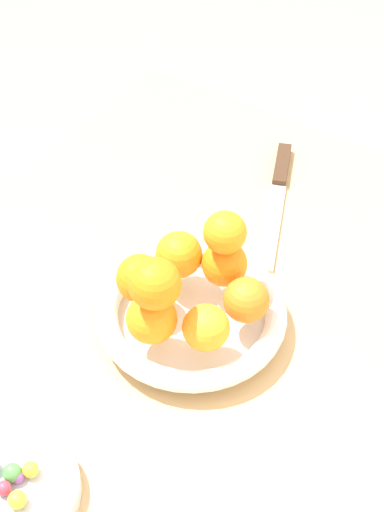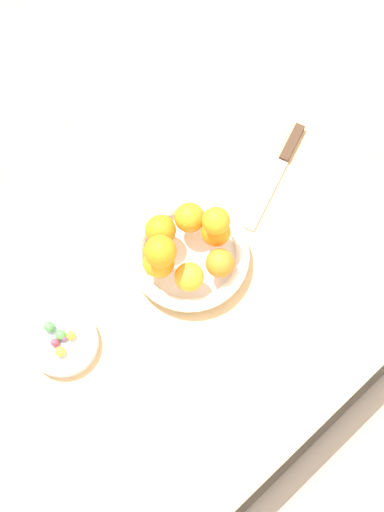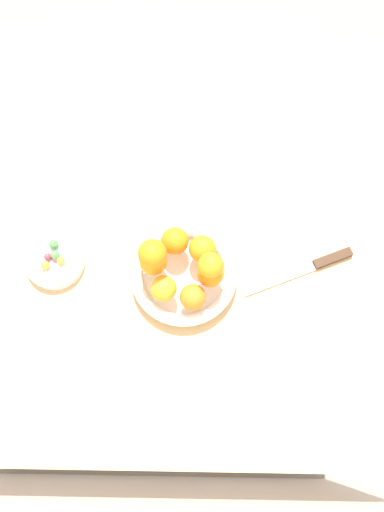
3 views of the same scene
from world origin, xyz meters
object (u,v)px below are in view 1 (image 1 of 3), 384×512
object	(u,v)px
orange_0	(206,328)
knife	(277,193)
orange_2	(225,264)
candy_ball_1	(4,488)
candy_dish	(18,490)
dining_table	(155,430)
orange_1	(246,300)
orange_3	(179,255)
candy_ball_2	(17,500)
orange_4	(141,279)
candy_ball_5	(12,473)
candy_ball_0	(30,470)
fruit_bowl	(192,315)
orange_7	(155,284)
candy_ball_4	(17,477)
orange_6	(222,231)
orange_5	(152,319)

from	to	relation	value
orange_0	knife	xyz separation A→B (m)	(-0.31, -0.07, -0.06)
orange_2	candy_ball_1	size ratio (longest dim) A/B	3.59
candy_dish	orange_2	xyz separation A→B (m)	(-0.34, 0.04, 0.06)
dining_table	orange_1	xyz separation A→B (m)	(-0.12, 0.05, 0.16)
candy_dish	orange_1	size ratio (longest dim) A/B	2.37
orange_3	candy_ball_2	distance (m)	0.34
orange_4	candy_ball_5	bearing A→B (deg)	4.83
orange_3	candy_ball_0	world-z (taller)	orange_3
candy_dish	candy_ball_2	world-z (taller)	candy_ball_2
orange_1	candy_ball_5	bearing A→B (deg)	-18.29
orange_1	knife	xyz separation A→B (m)	(-0.25, -0.09, -0.06)
orange_2	knife	distance (m)	0.23
orange_0	candy_ball_5	world-z (taller)	orange_0
fruit_bowl	orange_3	distance (m)	0.07
candy_ball_2	candy_ball_5	bearing A→B (deg)	-129.59
candy_dish	orange_7	world-z (taller)	orange_7
candy_ball_4	knife	xyz separation A→B (m)	(-0.55, 0.01, -0.02)
orange_2	candy_ball_5	bearing A→B (deg)	-8.33
dining_table	knife	distance (m)	0.39
candy_ball_5	knife	world-z (taller)	candy_ball_5
orange_1	orange_3	size ratio (longest dim) A/B	0.94
orange_6	candy_ball_5	distance (m)	0.35
fruit_bowl	candy_dish	distance (m)	0.29
orange_0	candy_ball_4	distance (m)	0.25
orange_7	candy_ball_1	world-z (taller)	orange_7
fruit_bowl	orange_0	distance (m)	0.07
candy_dish	orange_1	distance (m)	0.32
candy_ball_0	orange_2	bearing A→B (deg)	173.53
orange_1	candy_ball_2	distance (m)	0.33
orange_0	orange_2	world-z (taller)	orange_2
orange_5	knife	world-z (taller)	orange_5
orange_1	orange_6	distance (m)	0.08
orange_3	orange_2	bearing A→B (deg)	107.71
orange_3	orange_5	xyz separation A→B (m)	(0.10, 0.03, 0.00)
orange_4	candy_ball_4	bearing A→B (deg)	6.15
candy_ball_4	candy_ball_0	bearing A→B (deg)	152.81
candy_dish	orange_0	xyz separation A→B (m)	(-0.24, 0.07, 0.06)
orange_0	orange_3	size ratio (longest dim) A/B	0.94
orange_0	candy_ball_4	bearing A→B (deg)	-17.47
orange_6	candy_ball_1	size ratio (longest dim) A/B	3.27
orange_3	knife	bearing A→B (deg)	175.76
candy_dish	candy_ball_5	size ratio (longest dim) A/B	6.41
dining_table	orange_5	world-z (taller)	orange_5
orange_0	orange_5	world-z (taller)	orange_5
orange_7	candy_ball_4	size ratio (longest dim) A/B	4.16
orange_2	knife	world-z (taller)	orange_2
candy_dish	candy_ball_0	xyz separation A→B (m)	(-0.02, 0.01, 0.02)
candy_ball_4	orange_1	bearing A→B (deg)	162.75
orange_7	orange_5	bearing A→B (deg)	-59.12
orange_2	orange_5	bearing A→B (deg)	-12.01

